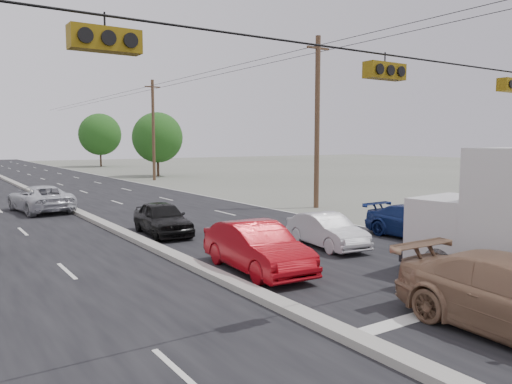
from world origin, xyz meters
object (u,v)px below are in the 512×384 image
Objects in this scene: utility_pole_right_c at (153,129)px; tree_right_far at (100,134)px; queue_car_b at (327,231)px; utility_pole_right_b at (317,121)px; queue_car_a at (162,219)px; red_sedan at (257,248)px; queue_car_d at (417,223)px; oncoming_far at (40,199)px; tree_right_mid at (157,138)px.

tree_right_far is (3.50, 30.00, -0.15)m from utility_pole_right_c.
tree_right_far reaches higher than queue_car_b.
utility_pole_right_c is at bearing 90.00° from utility_pole_right_b.
queue_car_a is at bearing -104.11° from tree_right_far.
queue_car_b is at bearing -49.70° from queue_car_a.
queue_car_d is at bearing 8.44° from red_sedan.
red_sedan is at bearing -177.78° from queue_car_d.
tree_right_mid is at bearing -132.37° from oncoming_far.
tree_right_far is 59.99m from queue_car_a.
queue_car_d reaches higher than queue_car_b.
tree_right_mid is 1.57× the size of queue_car_d.
utility_pole_right_b is 10.99m from queue_car_d.
red_sedan is at bearing 93.13° from oncoming_far.
utility_pole_right_b is 12.09m from queue_car_b.
queue_car_a is 10.63m from oncoming_far.
tree_right_mid is (2.50, 5.00, -0.77)m from utility_pole_right_c.
utility_pole_right_b is 2.20× the size of queue_car_d.
red_sedan is (-11.10, -10.22, -4.36)m from utility_pole_right_b.
queue_car_b is 17.44m from oncoming_far.
utility_pole_right_b reaches higher than red_sedan.
queue_car_d is (-5.40, -39.62, -3.68)m from tree_right_mid.
tree_right_far is at bearing 87.71° from tree_right_mid.
utility_pole_right_c is 1.88× the size of oncoming_far.
utility_pole_right_b and utility_pole_right_c have the same top height.
tree_right_mid is at bearing 63.43° from utility_pole_right_c.
tree_right_far is 66.97m from red_sedan.
oncoming_far reaches higher than queue_car_b.
tree_right_far is at bearing 86.36° from utility_pole_right_b.
queue_car_d is 20.15m from oncoming_far.
red_sedan reaches higher than queue_car_a.
utility_pole_right_b reaches higher than queue_car_b.
red_sedan is at bearing -137.36° from utility_pole_right_b.
tree_right_far is 1.99× the size of queue_car_a.
tree_right_far is at bearing 80.75° from queue_car_a.
queue_car_a is 0.77× the size of oncoming_far.
utility_pole_right_b is 16.36m from oncoming_far.
oncoming_far is (-17.54, -47.82, -4.22)m from tree_right_far.
red_sedan is at bearing -108.68° from tree_right_mid.
tree_right_mid reaches higher than oncoming_far.
queue_car_b is 0.71× the size of oncoming_far.
red_sedan is at bearing -102.62° from tree_right_far.
utility_pole_right_c reaches higher than queue_car_a.
utility_pole_right_c reaches higher than tree_right_mid.
oncoming_far is at bearing 103.80° from red_sedan.
utility_pole_right_b is at bearing 71.23° from queue_car_d.
utility_pole_right_c is 1.40× the size of tree_right_mid.
tree_right_far reaches higher than red_sedan.
tree_right_far is 2.15× the size of queue_car_b.
utility_pole_right_b is at bearing 20.17° from queue_car_a.
tree_right_far is at bearing 81.61° from red_sedan.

